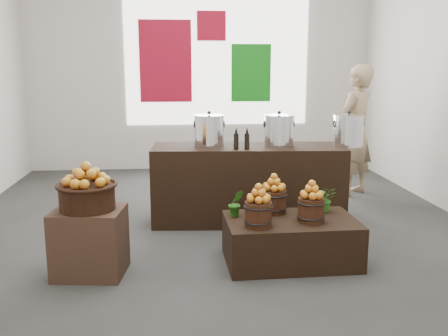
{
  "coord_description": "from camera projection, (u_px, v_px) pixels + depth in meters",
  "views": [
    {
      "loc": [
        -0.41,
        -5.42,
        1.83
      ],
      "look_at": [
        0.06,
        -0.4,
        0.79
      ],
      "focal_mm": 40.0,
      "sensor_mm": 36.0,
      "label": 1
    }
  ],
  "objects": [
    {
      "name": "ground",
      "position": [
        216.0,
        229.0,
        5.69
      ],
      "size": [
        7.0,
        7.0,
        0.0
      ],
      "primitive_type": "plane",
      "color": "#333431",
      "rests_on": "ground"
    },
    {
      "name": "back_wall",
      "position": [
        200.0,
        56.0,
        8.7
      ],
      "size": [
        6.0,
        0.04,
        4.0
      ],
      "primitive_type": "cube",
      "color": "beige",
      "rests_on": "ground"
    },
    {
      "name": "back_opening",
      "position": [
        217.0,
        56.0,
        8.71
      ],
      "size": [
        3.2,
        0.02,
        2.4
      ],
      "primitive_type": "cube",
      "color": "white",
      "rests_on": "back_wall"
    },
    {
      "name": "deco_red_left",
      "position": [
        166.0,
        61.0,
        8.64
      ],
      "size": [
        0.9,
        0.04,
        1.4
      ],
      "primitive_type": "cube",
      "color": "maroon",
      "rests_on": "back_wall"
    },
    {
      "name": "deco_green_right",
      "position": [
        251.0,
        73.0,
        8.82
      ],
      "size": [
        0.7,
        0.04,
        1.0
      ],
      "primitive_type": "cube",
      "color": "#127715",
      "rests_on": "back_wall"
    },
    {
      "name": "deco_red_upper",
      "position": [
        211.0,
        26.0,
        8.59
      ],
      "size": [
        0.5,
        0.04,
        0.5
      ],
      "primitive_type": "cube",
      "color": "maroon",
      "rests_on": "back_wall"
    },
    {
      "name": "crate",
      "position": [
        90.0,
        242.0,
        4.41
      ],
      "size": [
        0.66,
        0.56,
        0.6
      ],
      "primitive_type": "cube",
      "rotation": [
        0.0,
        0.0,
        -0.12
      ],
      "color": "#4C3123",
      "rests_on": "ground"
    },
    {
      "name": "wicker_basket",
      "position": [
        87.0,
        197.0,
        4.33
      ],
      "size": [
        0.48,
        0.48,
        0.22
      ],
      "primitive_type": "cylinder",
      "color": "black",
      "rests_on": "crate"
    },
    {
      "name": "apples_in_basket",
      "position": [
        86.0,
        174.0,
        4.29
      ],
      "size": [
        0.37,
        0.37,
        0.2
      ],
      "primitive_type": null,
      "color": "maroon",
      "rests_on": "wicker_basket"
    },
    {
      "name": "display_table",
      "position": [
        291.0,
        241.0,
        4.7
      ],
      "size": [
        1.23,
        0.78,
        0.42
      ],
      "primitive_type": "cube",
      "rotation": [
        0.0,
        0.0,
        0.02
      ],
      "color": "black",
      "rests_on": "ground"
    },
    {
      "name": "apple_bucket_front_left",
      "position": [
        258.0,
        214.0,
        4.43
      ],
      "size": [
        0.24,
        0.24,
        0.22
      ],
      "primitive_type": "cylinder",
      "color": "#3A1F0F",
      "rests_on": "display_table"
    },
    {
      "name": "apples_in_bucket_front_left",
      "position": [
        259.0,
        193.0,
        4.39
      ],
      "size": [
        0.18,
        0.18,
        0.16
      ],
      "primitive_type": null,
      "color": "maroon",
      "rests_on": "apple_bucket_front_left"
    },
    {
      "name": "apple_bucket_front_right",
      "position": [
        311.0,
        210.0,
        4.56
      ],
      "size": [
        0.24,
        0.24,
        0.22
      ],
      "primitive_type": "cylinder",
      "color": "#3A1F0F",
      "rests_on": "display_table"
    },
    {
      "name": "apples_in_bucket_front_right",
      "position": [
        312.0,
        189.0,
        4.52
      ],
      "size": [
        0.18,
        0.18,
        0.16
      ],
      "primitive_type": null,
      "color": "maroon",
      "rests_on": "apple_bucket_front_right"
    },
    {
      "name": "apple_bucket_rear",
      "position": [
        274.0,
        202.0,
        4.84
      ],
      "size": [
        0.24,
        0.24,
        0.22
      ],
      "primitive_type": "cylinder",
      "color": "#3A1F0F",
      "rests_on": "display_table"
    },
    {
      "name": "apples_in_bucket_rear",
      "position": [
        274.0,
        182.0,
        4.8
      ],
      "size": [
        0.18,
        0.18,
        0.16
      ],
      "primitive_type": null,
      "color": "maroon",
      "rests_on": "apple_bucket_rear"
    },
    {
      "name": "herb_garnish_right",
      "position": [
        324.0,
        199.0,
        4.88
      ],
      "size": [
        0.26,
        0.24,
        0.25
      ],
      "primitive_type": "imported",
      "rotation": [
        0.0,
        0.0,
        -0.19
      ],
      "color": "#216214",
      "rests_on": "display_table"
    },
    {
      "name": "herb_garnish_left",
      "position": [
        236.0,
        203.0,
        4.72
      ],
      "size": [
        0.16,
        0.14,
        0.26
      ],
      "primitive_type": "imported",
      "rotation": [
        0.0,
        0.0,
        0.18
      ],
      "color": "#216214",
      "rests_on": "display_table"
    },
    {
      "name": "counter",
      "position": [
        248.0,
        184.0,
        5.9
      ],
      "size": [
        2.27,
        0.87,
        0.91
      ],
      "primitive_type": "cube",
      "rotation": [
        0.0,
        0.0,
        -0.07
      ],
      "color": "black",
      "rests_on": "ground"
    },
    {
      "name": "stock_pot_left",
      "position": [
        209.0,
        132.0,
        5.76
      ],
      "size": [
        0.34,
        0.34,
        0.34
      ],
      "primitive_type": "cylinder",
      "color": "silver",
      "rests_on": "counter"
    },
    {
      "name": "stock_pot_center",
      "position": [
        279.0,
        131.0,
        5.78
      ],
      "size": [
        0.34,
        0.34,
        0.34
      ],
      "primitive_type": "cylinder",
      "color": "silver",
      "rests_on": "counter"
    },
    {
      "name": "stock_pot_right",
      "position": [
        348.0,
        131.0,
        5.79
      ],
      "size": [
        0.34,
        0.34,
        0.34
      ],
      "primitive_type": "cylinder",
      "color": "silver",
      "rests_on": "counter"
    },
    {
      "name": "oil_cruets",
      "position": [
        250.0,
        138.0,
        5.56
      ],
      "size": [
        0.17,
        0.07,
        0.25
      ],
      "primitive_type": null,
      "rotation": [
        0.0,
        0.0,
        -0.07
      ],
      "color": "black",
      "rests_on": "counter"
    },
    {
      "name": "shopper",
      "position": [
        355.0,
        131.0,
        7.06
      ],
      "size": [
        0.8,
        0.77,
        1.84
      ],
      "primitive_type": "imported",
      "rotation": [
        0.0,
        0.0,
        3.85
      ],
      "color": "tan",
      "rests_on": "ground"
    }
  ]
}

